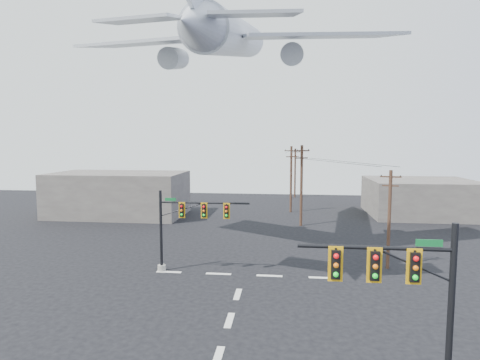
# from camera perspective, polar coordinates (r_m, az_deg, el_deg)

# --- Properties ---
(ground) EXTENTS (120.00, 120.00, 0.00)m
(ground) POSITION_cam_1_polar(r_m,az_deg,el_deg) (21.22, -3.16, -23.84)
(ground) COLOR black
(ground) RESTS_ON ground
(lane_markings) EXTENTS (14.00, 21.20, 0.01)m
(lane_markings) POSITION_cam_1_polar(r_m,az_deg,el_deg) (25.93, -1.08, -18.08)
(lane_markings) COLOR silver
(lane_markings) RESTS_ON ground
(signal_mast_near) EXTENTS (6.29, 0.81, 7.32)m
(signal_mast_near) POSITION_cam_1_polar(r_m,az_deg,el_deg) (17.65, 23.28, -15.86)
(signal_mast_near) COLOR gray
(signal_mast_near) RESTS_ON ground
(signal_mast_far) EXTENTS (7.41, 0.72, 6.52)m
(signal_mast_far) POSITION_cam_1_polar(r_m,az_deg,el_deg) (32.15, -8.11, -6.47)
(signal_mast_far) COLOR gray
(signal_mast_far) RESTS_ON ground
(utility_pole_a) EXTENTS (1.59, 0.50, 8.08)m
(utility_pole_a) POSITION_cam_1_polar(r_m,az_deg,el_deg) (34.73, 20.46, -5.03)
(utility_pole_a) COLOR #482D1E
(utility_pole_a) RESTS_ON ground
(utility_pole_b) EXTENTS (1.89, 0.91, 9.90)m
(utility_pole_b) POSITION_cam_1_polar(r_m,az_deg,el_deg) (49.38, 8.72, -0.55)
(utility_pole_b) COLOR #482D1E
(utility_pole_b) RESTS_ON ground
(utility_pole_c) EXTENTS (1.98, 0.33, 9.64)m
(utility_pole_c) POSITION_cam_1_polar(r_m,az_deg,el_deg) (58.71, 7.27, 0.31)
(utility_pole_c) COLOR #482D1E
(utility_pole_c) RESTS_ON ground
(utility_pole_d) EXTENTS (1.83, 0.61, 9.00)m
(utility_pole_d) POSITION_cam_1_polar(r_m,az_deg,el_deg) (74.23, 7.84, 1.15)
(utility_pole_d) COLOR #482D1E
(utility_pole_d) RESTS_ON ground
(power_lines) EXTENTS (9.21, 40.87, 0.75)m
(power_lines) POSITION_cam_1_polar(r_m,az_deg,el_deg) (53.30, 9.62, 3.58)
(power_lines) COLOR black
(airliner) EXTENTS (31.35, 32.84, 9.55)m
(airliner) POSITION_cam_1_polar(r_m,az_deg,el_deg) (39.54, -1.14, 19.63)
(airliner) COLOR #B6BAC3
(building_left) EXTENTS (18.00, 10.00, 6.00)m
(building_left) POSITION_cam_1_polar(r_m,az_deg,el_deg) (58.50, -16.87, -1.92)
(building_left) COLOR slate
(building_left) RESTS_ON ground
(building_right) EXTENTS (14.00, 12.00, 5.00)m
(building_right) POSITION_cam_1_polar(r_m,az_deg,el_deg) (61.69, 24.27, -2.27)
(building_right) COLOR slate
(building_right) RESTS_ON ground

